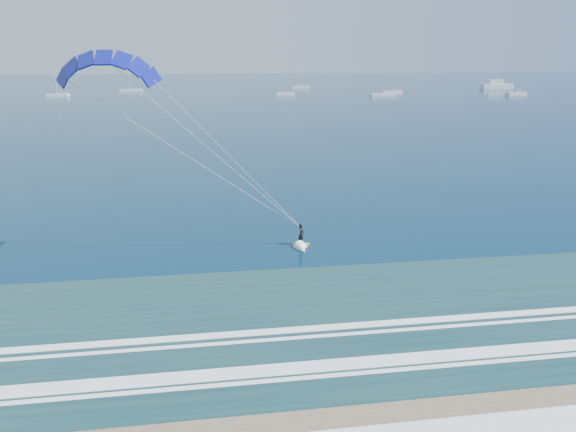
# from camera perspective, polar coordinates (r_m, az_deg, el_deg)

# --- Properties ---
(kitesurfer_rig) EXTENTS (21.02, 4.24, 17.65)m
(kitesurfer_rig) POSITION_cam_1_polar(r_m,az_deg,el_deg) (41.84, -9.25, 7.74)
(kitesurfer_rig) COLOR #C67D17
(kitesurfer_rig) RESTS_ON ground
(motor_yacht) EXTENTS (15.53, 4.14, 6.35)m
(motor_yacht) POSITION_cam_1_polar(r_m,az_deg,el_deg) (278.98, 22.17, 13.30)
(motor_yacht) COLOR silver
(motor_yacht) RESTS_ON ground
(sailboat_1) EXTENTS (8.42, 2.40, 11.60)m
(sailboat_1) POSITION_cam_1_polar(r_m,az_deg,el_deg) (229.34, -24.24, 12.15)
(sailboat_1) COLOR silver
(sailboat_1) RESTS_ON ground
(sailboat_2) EXTENTS (9.73, 2.40, 12.98)m
(sailboat_2) POSITION_cam_1_polar(r_m,az_deg,el_deg) (248.44, -17.08, 13.20)
(sailboat_2) COLOR silver
(sailboat_2) RESTS_ON ground
(sailboat_3) EXTENTS (7.06, 2.40, 10.03)m
(sailboat_3) POSITION_cam_1_polar(r_m,az_deg,el_deg) (216.56, -0.36, 13.41)
(sailboat_3) COLOR silver
(sailboat_3) RESTS_ON ground
(sailboat_4) EXTENTS (8.41, 2.40, 11.48)m
(sailboat_4) POSITION_cam_1_polar(r_m,az_deg,el_deg) (261.14, 1.36, 14.11)
(sailboat_4) COLOR silver
(sailboat_4) RESTS_ON ground
(sailboat_5) EXTENTS (8.28, 2.40, 11.36)m
(sailboat_5) POSITION_cam_1_polar(r_m,az_deg,el_deg) (230.97, 11.53, 13.33)
(sailboat_5) COLOR silver
(sailboat_5) RESTS_ON ground
(sailboat_6) EXTENTS (7.96, 2.40, 10.89)m
(sailboat_6) POSITION_cam_1_polar(r_m,az_deg,el_deg) (238.03, 24.05, 12.31)
(sailboat_6) COLOR silver
(sailboat_6) RESTS_ON ground
(sailboat_7) EXTENTS (10.04, 2.40, 14.38)m
(sailboat_7) POSITION_cam_1_polar(r_m,az_deg,el_deg) (214.68, 10.53, 13.10)
(sailboat_7) COLOR silver
(sailboat_7) RESTS_ON ground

